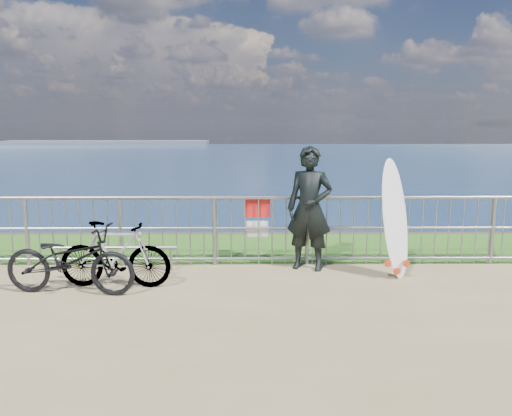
{
  "coord_description": "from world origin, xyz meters",
  "views": [
    {
      "loc": [
        0.09,
        -6.24,
        2.26
      ],
      "look_at": [
        0.17,
        1.2,
        1.0
      ],
      "focal_mm": 35.0,
      "sensor_mm": 36.0,
      "label": 1
    }
  ],
  "objects_px": {
    "surfer": "(310,209)",
    "surfboard": "(395,223)",
    "bicycle_near": "(70,260)",
    "bicycle_far": "(115,254)"
  },
  "relations": [
    {
      "from": "surfer",
      "to": "surfboard",
      "type": "relative_size",
      "value": 1.08
    },
    {
      "from": "surfboard",
      "to": "bicycle_near",
      "type": "xyz_separation_m",
      "value": [
        -4.55,
        -0.73,
        -0.35
      ]
    },
    {
      "from": "bicycle_near",
      "to": "surfboard",
      "type": "bearing_deg",
      "value": -74.27
    },
    {
      "from": "surfboard",
      "to": "bicycle_far",
      "type": "bearing_deg",
      "value": -173.5
    },
    {
      "from": "surfboard",
      "to": "bicycle_near",
      "type": "bearing_deg",
      "value": -170.89
    },
    {
      "from": "surfboard",
      "to": "bicycle_near",
      "type": "relative_size",
      "value": 1.0
    },
    {
      "from": "surfer",
      "to": "bicycle_near",
      "type": "height_order",
      "value": "surfer"
    },
    {
      "from": "surfboard",
      "to": "bicycle_far",
      "type": "distance_m",
      "value": 4.06
    },
    {
      "from": "surfer",
      "to": "bicycle_near",
      "type": "distance_m",
      "value": 3.55
    },
    {
      "from": "surfer",
      "to": "surfboard",
      "type": "bearing_deg",
      "value": -0.28
    }
  ]
}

